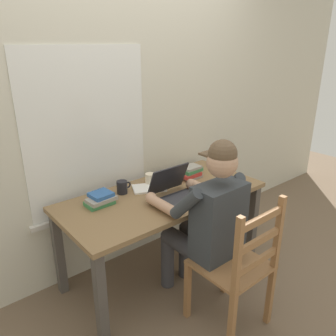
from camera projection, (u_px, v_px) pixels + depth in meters
ground_plane at (164, 272)px, 2.75m from camera, size 8.00×8.00×0.00m
back_wall at (127, 107)px, 2.60m from camera, size 6.00×0.08×2.60m
desk at (163, 204)px, 2.53m from camera, size 1.55×0.72×0.70m
seated_person at (207, 218)px, 2.20m from camera, size 0.50×0.60×1.24m
wooden_chair at (238, 267)px, 2.08m from camera, size 0.42×0.42×0.93m
laptop at (177, 191)px, 2.42m from camera, size 0.33×0.32×0.22m
computer_mouse at (207, 189)px, 2.54m from camera, size 0.06×0.10×0.03m
coffee_mug_white at (151, 179)px, 2.65m from camera, size 0.12×0.08×0.09m
coffee_mug_dark at (122, 187)px, 2.49m from camera, size 0.12×0.08×0.10m
book_stack_main at (190, 172)px, 2.78m from camera, size 0.20×0.14×0.10m
book_stack_side at (101, 199)px, 2.32m from camera, size 0.21×0.16×0.08m
paper_pile_near_laptop at (149, 188)px, 2.58m from camera, size 0.30×0.26×0.01m
landscape_photo_print at (218, 182)px, 2.71m from camera, size 0.15×0.12×0.00m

